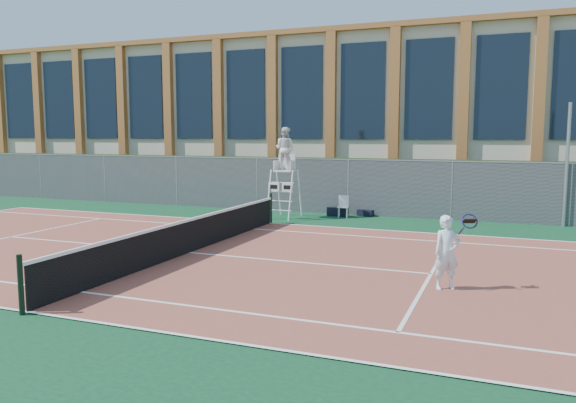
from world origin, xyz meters
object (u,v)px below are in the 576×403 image
(steel_pole, at_px, (567,165))
(tennis_player, at_px, (447,252))
(plastic_chair, at_px, (343,205))
(umpire_chair, at_px, (285,151))

(steel_pole, relative_size, tennis_player, 2.75)
(steel_pole, height_order, tennis_player, steel_pole)
(tennis_player, bearing_deg, plastic_chair, 117.68)
(umpire_chair, bearing_deg, tennis_player, -50.10)
(steel_pole, xyz_separation_m, umpire_chair, (-9.84, -1.65, 0.42))
(umpire_chair, distance_m, tennis_player, 10.86)
(umpire_chair, xyz_separation_m, plastic_chair, (2.06, 0.95, -2.06))
(steel_pole, bearing_deg, umpire_chair, -170.46)
(plastic_chair, bearing_deg, tennis_player, -62.32)
(steel_pole, relative_size, plastic_chair, 5.05)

